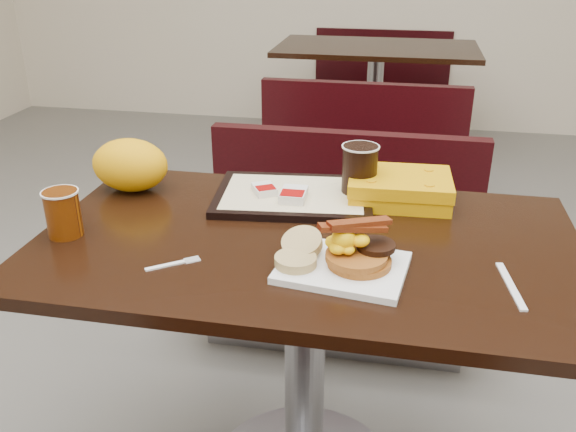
% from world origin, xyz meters
% --- Properties ---
extents(table_near, '(1.20, 0.70, 0.75)m').
position_xyz_m(table_near, '(0.00, 0.00, 0.38)').
color(table_near, black).
rests_on(table_near, floor).
extents(bench_near_n, '(1.00, 0.46, 0.72)m').
position_xyz_m(bench_near_n, '(0.00, 0.70, 0.36)').
color(bench_near_n, black).
rests_on(bench_near_n, floor).
extents(table_far, '(1.20, 0.70, 0.75)m').
position_xyz_m(table_far, '(0.00, 2.60, 0.38)').
color(table_far, black).
rests_on(table_far, floor).
extents(bench_far_s, '(1.00, 0.46, 0.72)m').
position_xyz_m(bench_far_s, '(0.00, 1.90, 0.36)').
color(bench_far_s, black).
rests_on(bench_far_s, floor).
extents(bench_far_n, '(1.00, 0.46, 0.72)m').
position_xyz_m(bench_far_n, '(0.00, 3.30, 0.36)').
color(bench_far_n, black).
rests_on(bench_far_n, floor).
extents(platter, '(0.27, 0.23, 0.01)m').
position_xyz_m(platter, '(0.09, -0.13, 0.76)').
color(platter, white).
rests_on(platter, table_near).
extents(pancake_stack, '(0.13, 0.13, 0.03)m').
position_xyz_m(pancake_stack, '(0.13, -0.12, 0.78)').
color(pancake_stack, '#924B18').
rests_on(pancake_stack, platter).
extents(sausage_patty, '(0.10, 0.10, 0.01)m').
position_xyz_m(sausage_patty, '(0.16, -0.10, 0.80)').
color(sausage_patty, black).
rests_on(sausage_patty, pancake_stack).
extents(scrambled_eggs, '(0.10, 0.09, 0.05)m').
position_xyz_m(scrambled_eggs, '(0.09, -0.12, 0.81)').
color(scrambled_eggs, '#FFB805').
rests_on(scrambled_eggs, pancake_stack).
extents(bacon_strips, '(0.16, 0.12, 0.01)m').
position_xyz_m(bacon_strips, '(0.11, -0.11, 0.84)').
color(bacon_strips, '#410C04').
rests_on(bacon_strips, scrambled_eggs).
extents(muffin_bottom, '(0.10, 0.10, 0.02)m').
position_xyz_m(muffin_bottom, '(0.00, -0.15, 0.77)').
color(muffin_bottom, tan).
rests_on(muffin_bottom, platter).
extents(muffin_top, '(0.11, 0.11, 0.05)m').
position_xyz_m(muffin_top, '(0.00, -0.09, 0.79)').
color(muffin_top, tan).
rests_on(muffin_top, platter).
extents(coffee_cup_near, '(0.08, 0.08, 0.11)m').
position_xyz_m(coffee_cup_near, '(-0.54, -0.09, 0.80)').
color(coffee_cup_near, '#7F3804').
rests_on(coffee_cup_near, table_near).
extents(fork, '(0.10, 0.08, 0.00)m').
position_xyz_m(fork, '(-0.26, -0.18, 0.75)').
color(fork, white).
rests_on(fork, table_near).
extents(knife, '(0.04, 0.17, 0.00)m').
position_xyz_m(knife, '(0.42, -0.13, 0.75)').
color(knife, white).
rests_on(knife, table_near).
extents(condiment_syrup, '(0.05, 0.05, 0.01)m').
position_xyz_m(condiment_syrup, '(-0.10, 0.10, 0.75)').
color(condiment_syrup, '#B75607').
rests_on(condiment_syrup, table_near).
extents(condiment_ketchup, '(0.05, 0.04, 0.01)m').
position_xyz_m(condiment_ketchup, '(-0.08, 0.12, 0.75)').
color(condiment_ketchup, '#8C0504').
rests_on(condiment_ketchup, table_near).
extents(tray, '(0.42, 0.32, 0.02)m').
position_xyz_m(tray, '(-0.07, 0.21, 0.76)').
color(tray, black).
rests_on(tray, table_near).
extents(hashbrown_sleeve_left, '(0.08, 0.09, 0.02)m').
position_xyz_m(hashbrown_sleeve_left, '(-0.14, 0.20, 0.78)').
color(hashbrown_sleeve_left, silver).
rests_on(hashbrown_sleeve_left, tray).
extents(hashbrown_sleeve_right, '(0.06, 0.09, 0.02)m').
position_xyz_m(hashbrown_sleeve_right, '(-0.06, 0.17, 0.78)').
color(hashbrown_sleeve_right, silver).
rests_on(hashbrown_sleeve_right, tray).
extents(coffee_cup_far, '(0.10, 0.10, 0.12)m').
position_xyz_m(coffee_cup_far, '(0.09, 0.25, 0.83)').
color(coffee_cup_far, black).
rests_on(coffee_cup_far, tray).
extents(clamshell, '(0.26, 0.20, 0.07)m').
position_xyz_m(clamshell, '(0.19, 0.25, 0.78)').
color(clamshell, '#D08E03').
rests_on(clamshell, table_near).
extents(paper_bag, '(0.20, 0.15, 0.14)m').
position_xyz_m(paper_bag, '(-0.50, 0.19, 0.82)').
color(paper_bag, '#FCA708').
rests_on(paper_bag, table_near).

